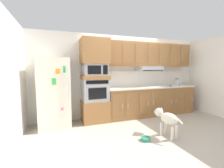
# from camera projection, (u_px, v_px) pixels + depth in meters

# --- Properties ---
(ground_plane) EXTENTS (9.60, 9.60, 0.00)m
(ground_plane) POSITION_uv_depth(u_px,v_px,m) (139.00, 126.00, 4.04)
(ground_plane) COLOR #B2A899
(back_kitchen_wall) EXTENTS (6.20, 0.12, 2.50)m
(back_kitchen_wall) POSITION_uv_depth(u_px,v_px,m) (122.00, 76.00, 4.95)
(back_kitchen_wall) COLOR silver
(back_kitchen_wall) RESTS_ON ground
(side_panel_left) EXTENTS (0.12, 7.10, 2.50)m
(side_panel_left) POSITION_uv_depth(u_px,v_px,m) (12.00, 81.00, 2.97)
(side_panel_left) COLOR silver
(side_panel_left) RESTS_ON ground
(side_panel_right) EXTENTS (0.12, 7.10, 2.50)m
(side_panel_right) POSITION_uv_depth(u_px,v_px,m) (218.00, 76.00, 4.86)
(side_panel_right) COLOR white
(side_panel_right) RESTS_ON ground
(refrigerator) EXTENTS (0.76, 0.73, 1.76)m
(refrigerator) POSITION_uv_depth(u_px,v_px,m) (54.00, 93.00, 3.90)
(refrigerator) COLOR silver
(refrigerator) RESTS_ON ground
(oven_base_cabinet) EXTENTS (0.74, 0.62, 0.60)m
(oven_base_cabinet) POSITION_uv_depth(u_px,v_px,m) (95.00, 111.00, 4.38)
(oven_base_cabinet) COLOR #996638
(oven_base_cabinet) RESTS_ON ground
(built_in_oven) EXTENTS (0.70, 0.62, 0.60)m
(built_in_oven) POSITION_uv_depth(u_px,v_px,m) (95.00, 90.00, 4.32)
(built_in_oven) COLOR #A8AAAF
(built_in_oven) RESTS_ON oven_base_cabinet
(appliance_mid_shelf) EXTENTS (0.74, 0.62, 0.10)m
(appliance_mid_shelf) POSITION_uv_depth(u_px,v_px,m) (95.00, 77.00, 4.28)
(appliance_mid_shelf) COLOR #996638
(appliance_mid_shelf) RESTS_ON built_in_oven
(microwave) EXTENTS (0.64, 0.54, 0.32)m
(microwave) POSITION_uv_depth(u_px,v_px,m) (95.00, 70.00, 4.26)
(microwave) COLOR #A8AAAF
(microwave) RESTS_ON appliance_mid_shelf
(appliance_upper_cabinet) EXTENTS (0.74, 0.62, 0.68)m
(appliance_upper_cabinet) POSITION_uv_depth(u_px,v_px,m) (94.00, 51.00, 4.21)
(appliance_upper_cabinet) COLOR #996638
(appliance_upper_cabinet) RESTS_ON microwave
(lower_cabinet_run) EXTENTS (2.96, 0.63, 0.88)m
(lower_cabinet_run) POSITION_uv_depth(u_px,v_px,m) (151.00, 101.00, 4.99)
(lower_cabinet_run) COLOR #996638
(lower_cabinet_run) RESTS_ON ground
(countertop_slab) EXTENTS (3.00, 0.64, 0.04)m
(countertop_slab) POSITION_uv_depth(u_px,v_px,m) (151.00, 87.00, 4.94)
(countertop_slab) COLOR silver
(countertop_slab) RESTS_ON lower_cabinet_run
(backsplash_panel) EXTENTS (3.00, 0.02, 0.50)m
(backsplash_panel) POSITION_uv_depth(u_px,v_px,m) (147.00, 78.00, 5.19)
(backsplash_panel) COLOR white
(backsplash_panel) RESTS_ON countertop_slab
(upper_cabinet_with_hood) EXTENTS (2.96, 0.48, 0.88)m
(upper_cabinet_with_hood) POSITION_uv_depth(u_px,v_px,m) (150.00, 56.00, 4.95)
(upper_cabinet_with_hood) COLOR #996638
(upper_cabinet_with_hood) RESTS_ON backsplash_panel
(screwdriver) EXTENTS (0.16, 0.17, 0.03)m
(screwdriver) POSITION_uv_depth(u_px,v_px,m) (170.00, 86.00, 4.96)
(screwdriver) COLOR blue
(screwdriver) RESTS_ON countertop_slab
(electric_kettle) EXTENTS (0.17, 0.17, 0.24)m
(electric_kettle) POSITION_uv_depth(u_px,v_px,m) (177.00, 82.00, 5.21)
(electric_kettle) COLOR #A8AAAF
(electric_kettle) RESTS_ON countertop_slab
(dog) EXTENTS (0.31, 0.79, 0.60)m
(dog) POSITION_uv_depth(u_px,v_px,m) (167.00, 118.00, 3.39)
(dog) COLOR beige
(dog) RESTS_ON ground
(dog_food_bowl) EXTENTS (0.20, 0.20, 0.06)m
(dog_food_bowl) POSITION_uv_depth(u_px,v_px,m) (146.00, 139.00, 3.22)
(dog_food_bowl) COLOR #267F66
(dog_food_bowl) RESTS_ON ground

